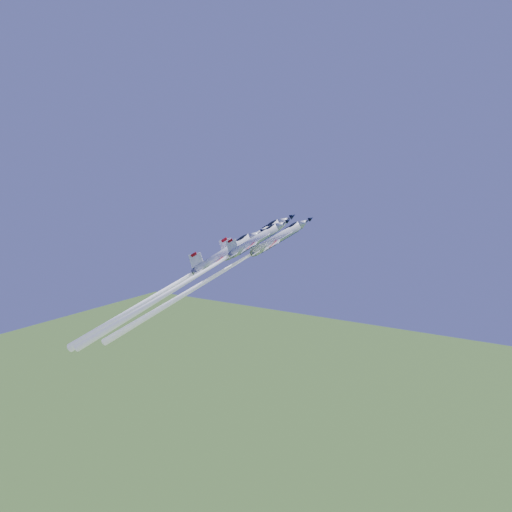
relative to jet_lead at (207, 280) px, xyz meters
The scene contains 4 objects.
jet_lead is the anchor object (origin of this frame).
jet_left 5.96m from the jet_lead, 166.13° to the left, with size 41.40×20.18×38.66m.
jet_right 8.98m from the jet_lead, 88.00° to the right, with size 37.87×18.24×36.37m.
jet_slot 8.67m from the jet_lead, 142.53° to the right, with size 38.54×18.88×35.53m.
Camera 1 is at (61.66, -98.76, 118.89)m, focal length 40.00 mm.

